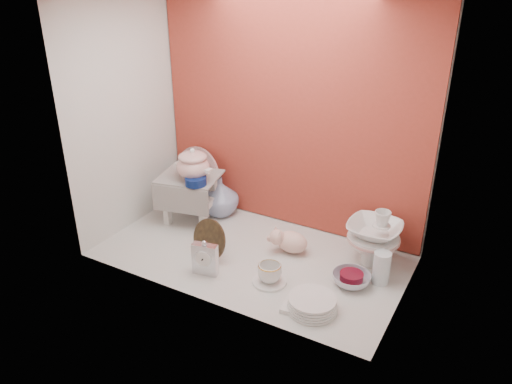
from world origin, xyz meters
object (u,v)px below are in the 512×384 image
floral_platter (197,177)px  crystal_bowl (351,279)px  soup_tureen (193,164)px  gold_rim_teacup (270,272)px  step_stool (191,198)px  dinner_plate_stack (312,304)px  blue_white_vase (220,196)px  porcelain_tower (374,236)px  plush_pig (292,242)px  mantel_clock (205,258)px

floral_platter → crystal_bowl: (1.30, -0.40, -0.18)m
soup_tureen → gold_rim_teacup: soup_tureen is taller
step_stool → dinner_plate_stack: bearing=-36.8°
step_stool → blue_white_vase: (0.12, 0.17, -0.03)m
dinner_plate_stack → porcelain_tower: porcelain_tower is taller
blue_white_vase → crystal_bowl: blue_white_vase is taller
porcelain_tower → crystal_bowl: bearing=-95.9°
dinner_plate_stack → crystal_bowl: size_ratio=1.25×
step_stool → plush_pig: size_ratio=1.56×
floral_platter → crystal_bowl: 1.37m
soup_tureen → plush_pig: bearing=-0.8°
blue_white_vase → mantel_clock: (0.32, -0.65, -0.03)m
step_stool → crystal_bowl: size_ratio=1.82×
crystal_bowl → dinner_plate_stack: bearing=-108.2°
blue_white_vase → dinner_plate_stack: blue_white_vase is taller
floral_platter → porcelain_tower: size_ratio=1.23×
blue_white_vase → crystal_bowl: bearing=-17.8°
floral_platter → gold_rim_teacup: (0.90, -0.60, -0.15)m
soup_tureen → gold_rim_teacup: (0.74, -0.35, -0.37)m
floral_platter → plush_pig: size_ratio=1.76×
crystal_bowl → porcelain_tower: porcelain_tower is taller
step_stool → plush_pig: bearing=-16.1°
soup_tureen → porcelain_tower: soup_tureen is taller
plush_pig → crystal_bowl: bearing=-24.3°
plush_pig → gold_rim_teacup: plush_pig is taller
floral_platter → blue_white_vase: bearing=-12.8°
floral_platter → mantel_clock: (0.54, -0.70, -0.11)m
gold_rim_teacup → mantel_clock: bearing=-164.3°
gold_rim_teacup → crystal_bowl: size_ratio=0.64×
soup_tureen → dinner_plate_stack: 1.21m
plush_pig → gold_rim_teacup: bearing=-91.8°
gold_rim_teacup → dinner_plate_stack: size_ratio=0.51×
step_stool → mantel_clock: size_ratio=1.82×
blue_white_vase → plush_pig: bearing=-17.7°
soup_tureen → dinner_plate_stack: size_ratio=0.97×
crystal_bowl → porcelain_tower: bearing=84.1°
blue_white_vase → crystal_bowl: 1.14m
step_stool → soup_tureen: size_ratio=1.51×
soup_tureen → gold_rim_teacup: size_ratio=1.90×
floral_platter → mantel_clock: floral_platter is taller
crystal_bowl → plush_pig: bearing=162.1°
blue_white_vase → soup_tureen: bearing=-107.6°
porcelain_tower → floral_platter: bearing=174.5°
soup_tureen → porcelain_tower: (1.17, 0.12, -0.26)m
blue_white_vase → plush_pig: blue_white_vase is taller
crystal_bowl → blue_white_vase: bearing=162.2°
dinner_plate_stack → plush_pig: bearing=126.3°
blue_white_vase → porcelain_tower: (1.11, -0.08, 0.04)m
dinner_plate_stack → gold_rim_teacup: bearing=161.4°
step_stool → dinner_plate_stack: 1.21m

